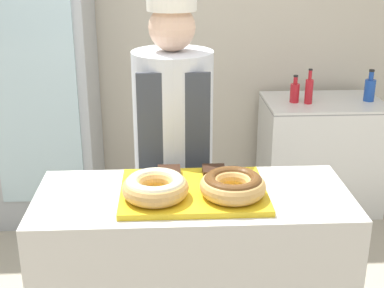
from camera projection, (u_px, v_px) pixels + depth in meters
wall_back at (178, 22)px, 4.02m from camera, size 8.00×0.06×2.70m
serving_tray at (193, 191)px, 2.17m from camera, size 0.59×0.43×0.02m
donut_light_glaze at (155, 186)px, 2.07m from camera, size 0.26×0.26×0.09m
donut_chocolate_glaze at (233, 185)px, 2.09m from camera, size 0.26×0.26×0.09m
brownie_back_left at (169, 172)px, 2.28m from camera, size 0.10×0.10×0.03m
brownie_back_right at (214, 171)px, 2.29m from camera, size 0.10×0.10×0.03m
baker_person at (174, 158)px, 2.70m from camera, size 0.39×0.39×1.68m
beverage_fridge at (44, 82)px, 3.73m from camera, size 0.68×0.67×1.99m
chest_freezer at (320, 153)px, 4.04m from camera, size 0.86×0.59×0.83m
bottle_red at (309, 90)px, 3.79m from camera, size 0.06×0.06×0.25m
bottle_red_b at (295, 92)px, 3.83m from camera, size 0.07×0.07×0.20m
bottle_blue at (370, 89)px, 3.86m from camera, size 0.08×0.08×0.23m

